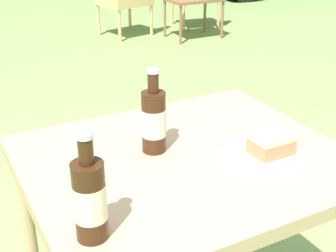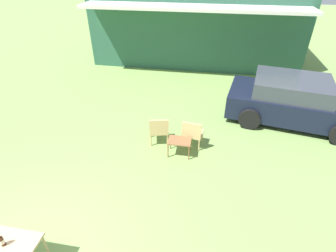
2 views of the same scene
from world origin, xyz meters
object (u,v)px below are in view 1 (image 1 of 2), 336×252
at_px(garden_side_table, 194,3).
at_px(cola_bottle_near, 154,120).
at_px(patio_table, 185,179).
at_px(cola_bottle_far, 90,199).
at_px(cake_on_plate, 267,151).

distance_m(garden_side_table, cola_bottle_near, 4.12).
height_order(patio_table, cola_bottle_near, cola_bottle_near).
distance_m(garden_side_table, cola_bottle_far, 4.50).
bearing_deg(patio_table, cake_on_plate, -29.98).
xyz_separation_m(cake_on_plate, cola_bottle_near, (-0.25, 0.18, 0.07)).
relative_size(garden_side_table, cake_on_plate, 2.65).
distance_m(garden_side_table, patio_table, 4.13).
xyz_separation_m(cola_bottle_near, cola_bottle_far, (-0.28, -0.28, 0.00)).
relative_size(patio_table, cola_bottle_near, 3.61).
bearing_deg(cola_bottle_near, patio_table, -50.22).
xyz_separation_m(cake_on_plate, cola_bottle_far, (-0.53, -0.10, 0.07)).
distance_m(patio_table, cola_bottle_near, 0.19).
distance_m(patio_table, cola_bottle_far, 0.43).
xyz_separation_m(garden_side_table, cola_bottle_near, (-2.21, -3.45, 0.42)).
relative_size(cola_bottle_near, cola_bottle_far, 1.00).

